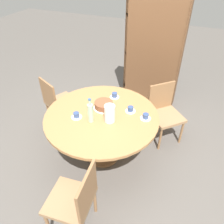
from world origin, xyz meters
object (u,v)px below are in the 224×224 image
(bookshelf, at_px, (153,57))
(cup_c, at_px, (114,95))
(water_bottle, at_px, (90,112))
(chair_b, at_px, (58,101))
(cake_main, at_px, (104,105))
(coffee_pot, at_px, (110,113))
(cup_b, at_px, (146,117))
(cup_d, at_px, (130,110))
(chair_a, at_px, (164,112))
(chair_c, at_px, (75,200))
(cup_a, at_px, (76,116))

(bookshelf, xyz_separation_m, cup_c, (-0.21, -1.22, -0.11))
(bookshelf, distance_m, water_bottle, 1.81)
(chair_b, xyz_separation_m, cup_c, (0.90, 0.06, 0.30))
(bookshelf, relative_size, cake_main, 7.13)
(coffee_pot, distance_m, cup_b, 0.44)
(chair_b, distance_m, bookshelf, 1.74)
(cup_c, xyz_separation_m, cup_d, (0.30, -0.22, 0.00))
(chair_b, height_order, water_bottle, water_bottle)
(chair_a, relative_size, cup_c, 6.66)
(coffee_pot, xyz_separation_m, water_bottle, (-0.20, -0.09, 0.01))
(cake_main, distance_m, cup_c, 0.28)
(chair_a, relative_size, cup_d, 6.66)
(water_bottle, bearing_deg, chair_b, 148.47)
(coffee_pot, relative_size, cup_c, 1.98)
(bookshelf, height_order, water_bottle, bookshelf)
(chair_c, bearing_deg, water_bottle, -170.28)
(chair_b, distance_m, water_bottle, 1.06)
(chair_c, bearing_deg, cup_c, -179.10)
(chair_b, xyz_separation_m, cup_d, (1.21, -0.16, 0.30))
(cup_d, bearing_deg, chair_c, -96.99)
(coffee_pot, bearing_deg, cup_c, 105.66)
(chair_c, xyz_separation_m, cup_d, (0.14, 1.17, 0.30))
(chair_a, height_order, cup_b, chair_a)
(chair_c, xyz_separation_m, cup_c, (-0.16, 1.39, 0.30))
(bookshelf, bearing_deg, water_bottle, 81.23)
(chair_a, xyz_separation_m, cup_b, (-0.14, -0.59, 0.30))
(bookshelf, xyz_separation_m, water_bottle, (-0.28, -1.79, -0.01))
(water_bottle, xyz_separation_m, cup_b, (0.58, 0.29, -0.10))
(chair_b, height_order, cup_a, chair_b)
(chair_b, xyz_separation_m, water_bottle, (0.84, -0.51, 0.40))
(chair_c, xyz_separation_m, water_bottle, (-0.22, 0.81, 0.40))
(chair_c, xyz_separation_m, cup_a, (-0.41, 0.81, 0.30))
(chair_b, height_order, chair_c, same)
(chair_c, distance_m, bookshelf, 2.63)
(cup_b, distance_m, cup_d, 0.22)
(chair_a, xyz_separation_m, chair_c, (-0.50, -1.69, 0.00))
(water_bottle, bearing_deg, cup_a, -178.44)
(bookshelf, xyz_separation_m, coffee_pot, (-0.08, -1.70, -0.02))
(chair_c, relative_size, cup_a, 6.66)
(bookshelf, distance_m, coffee_pot, 1.70)
(chair_a, xyz_separation_m, chair_b, (-1.56, -0.36, 0.00))
(water_bottle, xyz_separation_m, cup_d, (0.37, 0.35, -0.10))
(bookshelf, height_order, coffee_pot, bookshelf)
(coffee_pot, height_order, cup_c, coffee_pot)
(water_bottle, xyz_separation_m, cup_c, (0.06, 0.57, -0.10))
(chair_b, distance_m, coffee_pot, 1.19)
(chair_a, height_order, coffee_pot, coffee_pot)
(chair_b, xyz_separation_m, cup_a, (0.65, -0.52, 0.30))
(cup_c, distance_m, cup_d, 0.37)
(chair_a, bearing_deg, cake_main, 175.87)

